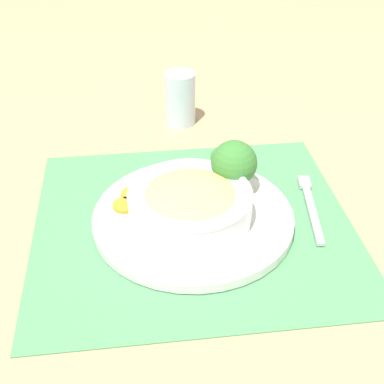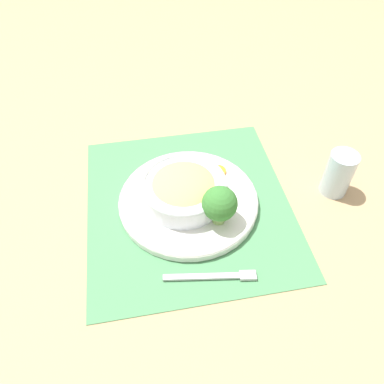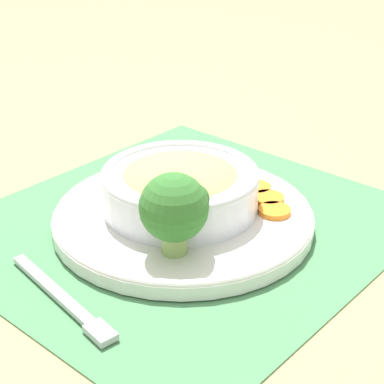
{
  "view_description": "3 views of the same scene",
  "coord_description": "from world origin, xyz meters",
  "px_view_note": "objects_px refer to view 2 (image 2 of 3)",
  "views": [
    {
      "loc": [
        -0.04,
        -0.66,
        0.53
      ],
      "look_at": [
        -0.0,
        0.01,
        0.05
      ],
      "focal_mm": 50.0,
      "sensor_mm": 36.0,
      "label": 1
    },
    {
      "loc": [
        0.56,
        -0.05,
        0.66
      ],
      "look_at": [
        -0.0,
        0.01,
        0.04
      ],
      "focal_mm": 35.0,
      "sensor_mm": 36.0,
      "label": 2
    },
    {
      "loc": [
        0.47,
        0.49,
        0.4
      ],
      "look_at": [
        -0.01,
        0.0,
        0.04
      ],
      "focal_mm": 60.0,
      "sensor_mm": 36.0,
      "label": 3
    }
  ],
  "objects_px": {
    "bowl": "(184,188)",
    "water_glass": "(338,175)",
    "broccoli_floret": "(220,204)",
    "fork": "(219,276)"
  },
  "relations": [
    {
      "from": "bowl",
      "to": "water_glass",
      "type": "relative_size",
      "value": 1.73
    },
    {
      "from": "broccoli_floret",
      "to": "water_glass",
      "type": "xyz_separation_m",
      "value": [
        -0.07,
        0.29,
        -0.02
      ]
    },
    {
      "from": "bowl",
      "to": "fork",
      "type": "height_order",
      "value": "bowl"
    },
    {
      "from": "broccoli_floret",
      "to": "fork",
      "type": "xyz_separation_m",
      "value": [
        0.13,
        -0.02,
        -0.07
      ]
    },
    {
      "from": "fork",
      "to": "bowl",
      "type": "bearing_deg",
      "value": -161.43
    },
    {
      "from": "bowl",
      "to": "broccoli_floret",
      "type": "relative_size",
      "value": 2.06
    },
    {
      "from": "broccoli_floret",
      "to": "fork",
      "type": "bearing_deg",
      "value": -8.03
    },
    {
      "from": "fork",
      "to": "broccoli_floret",
      "type": "bearing_deg",
      "value": 176.61
    },
    {
      "from": "bowl",
      "to": "fork",
      "type": "distance_m",
      "value": 0.21
    },
    {
      "from": "broccoli_floret",
      "to": "water_glass",
      "type": "height_order",
      "value": "broccoli_floret"
    }
  ]
}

